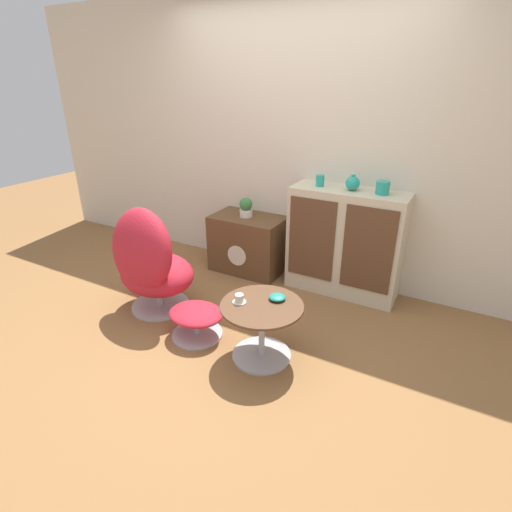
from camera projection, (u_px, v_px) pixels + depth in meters
The scene contains 13 objects.
ground_plane at pixel (216, 336), 3.15m from camera, with size 12.00×12.00×0.00m, color olive.
wall_back at pixel (295, 143), 3.73m from camera, with size 6.40×0.06×2.60m.
sideboard at pixel (345, 243), 3.62m from camera, with size 1.01×0.37×0.98m.
tv_console at pixel (248, 244), 4.11m from camera, with size 0.73×0.45×0.58m.
egg_chair at pixel (150, 263), 3.32m from camera, with size 0.77×0.72×0.95m.
ottoman at pixel (196, 318), 3.09m from camera, with size 0.44×0.40×0.24m.
coffee_table at pixel (262, 325), 2.81m from camera, with size 0.58×0.58×0.44m.
vase_leftmost at pixel (320, 180), 3.52m from camera, with size 0.07×0.07×0.10m.
vase_inner_left at pixel (353, 183), 3.39m from camera, with size 0.12×0.12×0.14m.
vase_inner_right at pixel (383, 188), 3.28m from camera, with size 0.11×0.11×0.11m.
potted_plant at pixel (246, 207), 3.96m from camera, with size 0.13×0.13×0.19m.
teacup at pixel (239, 299), 2.76m from camera, with size 0.10×0.10×0.06m.
bowl at pixel (277, 297), 2.80m from camera, with size 0.12×0.12×0.04m.
Camera 1 is at (1.55, -2.12, 1.87)m, focal length 28.00 mm.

